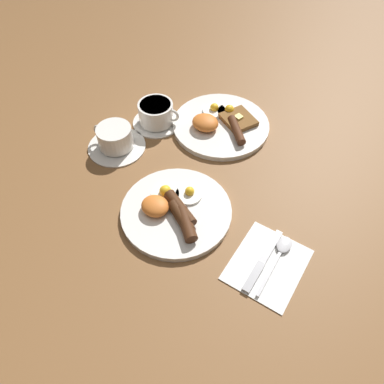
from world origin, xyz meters
name	(u,v)px	position (x,y,z in m)	size (l,w,h in m)	color
ground_plane	(176,213)	(0.00, 0.00, 0.00)	(3.00, 3.00, 0.00)	brown
breakfast_plate_near	(175,211)	(0.00, 0.00, 0.01)	(0.26, 0.26, 0.05)	silver
breakfast_plate_far	(221,124)	(-0.07, 0.32, 0.01)	(0.28, 0.28, 0.05)	silver
teacup_near	(115,139)	(-0.27, 0.09, 0.03)	(0.16, 0.16, 0.07)	silver
teacup_far	(156,114)	(-0.24, 0.23, 0.03)	(0.14, 0.14, 0.07)	silver
napkin	(268,264)	(0.24, 0.00, 0.00)	(0.15, 0.17, 0.01)	white
knife	(261,263)	(0.23, -0.01, 0.01)	(0.02, 0.17, 0.01)	silver
spoon	(281,251)	(0.25, 0.04, 0.01)	(0.03, 0.16, 0.01)	silver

